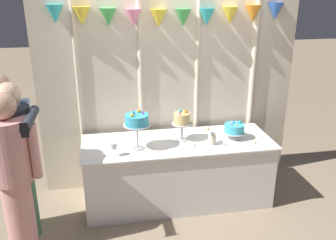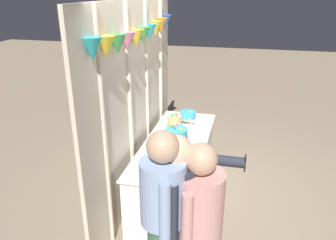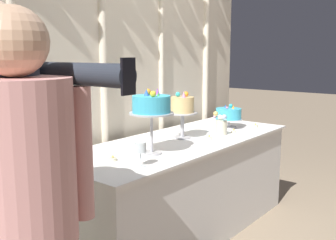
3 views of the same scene
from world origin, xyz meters
name	(u,v)px [view 3 (image 3 of 3)]	position (x,y,z in m)	size (l,w,h in m)	color
ground_plane	(191,236)	(0.00, 0.00, 0.00)	(24.00, 24.00, 0.00)	gray
draped_curtain	(135,58)	(0.01, 0.60, 1.38)	(3.11, 0.18, 2.49)	beige
cake_table	(181,187)	(0.00, 0.10, 0.38)	(2.15, 0.79, 0.76)	white
cake_display_leftmost	(152,106)	(-0.47, 0.00, 1.08)	(0.29, 0.29, 0.44)	#B2B2B7
cake_display_center	(182,107)	(0.05, 0.13, 1.01)	(0.23, 0.23, 0.38)	#B2B2B7
cake_display_rightmost	(229,115)	(0.65, 0.07, 0.88)	(0.25, 0.25, 0.21)	silver
wine_glass	(141,148)	(-0.73, -0.14, 0.87)	(0.07, 0.07, 0.15)	silver
flower_vase	(221,125)	(0.35, -0.04, 0.84)	(0.11, 0.14, 0.20)	beige
tealight_far_left	(113,159)	(-0.75, 0.07, 0.77)	(0.05, 0.05, 0.04)	beige
tealight_near_left	(209,138)	(0.14, -0.06, 0.77)	(0.04, 0.04, 0.04)	beige
tealight_near_right	(234,131)	(0.49, -0.08, 0.77)	(0.04, 0.04, 0.03)	beige
tealight_far_right	(255,126)	(0.82, -0.11, 0.78)	(0.05, 0.05, 0.04)	beige
guest_girl_blue_dress	(2,192)	(-1.64, -0.26, 0.89)	(0.50, 0.68, 1.62)	#3D6B4C
guest_man_pink_jacket	(24,215)	(-1.65, -0.44, 0.85)	(0.53, 0.45, 1.58)	#D6938E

